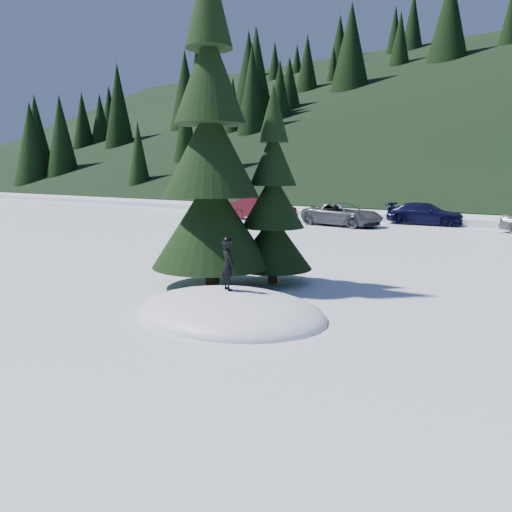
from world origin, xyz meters
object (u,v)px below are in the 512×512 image
Objects in this scene: car_3 at (425,214)px; car_1 at (263,209)px; car_2 at (342,214)px; car_0 at (262,205)px; spruce_tall at (211,162)px; child_skier at (228,265)px; spruce_short at (273,207)px.

car_1 is at bearing 106.04° from car_3.
car_1 is at bearing 95.74° from car_2.
spruce_tall is at bearing -121.27° from car_0.
car_3 is (-3.42, 21.86, -0.38)m from child_skier.
spruce_short is 19.31m from car_1.
car_1 reaches higher than car_3.
car_3 is (12.18, 0.29, -0.08)m from car_0.
car_0 is at bearing 74.08° from car_2.
car_3 is at bearing -64.19° from car_0.
car_3 is at bearing 97.32° from spruce_short.
spruce_tall is at bearing -143.29° from car_1.
spruce_tall is at bearing 178.73° from car_3.
child_skier is 26.63m from car_0.
spruce_tall is 24.28m from car_0.
car_1 is at bearing -117.28° from car_0.
car_2 is at bearing -86.74° from car_1.
spruce_short is 4.83× the size of child_skier.
car_2 reaches higher than car_3.
spruce_short is at bearing -177.97° from car_3.
spruce_tall reaches higher than car_2.
car_2 is (-5.02, 16.53, -2.64)m from spruce_tall.
car_0 is at bearing 128.22° from spruce_short.
spruce_short reaches higher than car_1.
spruce_tall is 1.77× the size of car_2.
car_0 is at bearing 41.57° from car_1.
child_skier is at bearing -141.29° from car_1.
child_skier is 0.23× the size of car_2.
child_skier is 22.28m from car_1.
car_3 is at bearing 94.02° from spruce_tall.
spruce_short is at bearing 54.46° from spruce_tall.
car_1 is at bearing -31.05° from child_skier.
spruce_short reaches higher than car_2.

